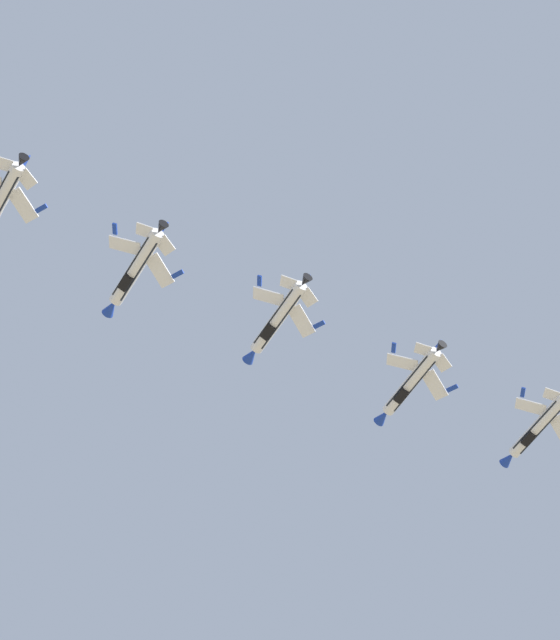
% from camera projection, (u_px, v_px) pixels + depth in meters
% --- Properties ---
extents(fighter_jet_left_wing, '(12.23, 12.64, 4.95)m').
position_uv_depth(fighter_jet_left_wing, '(135.00, 269.00, 183.55)').
color(fighter_jet_left_wing, white).
extents(fighter_jet_right_wing, '(12.20, 12.64, 5.03)m').
position_uv_depth(fighter_jet_right_wing, '(277.00, 319.00, 191.83)').
color(fighter_jet_right_wing, white).
extents(fighter_jet_left_outer, '(12.27, 12.64, 4.83)m').
position_uv_depth(fighter_jet_left_outer, '(410.00, 383.00, 198.65)').
color(fighter_jet_left_outer, white).
extents(fighter_jet_right_outer, '(12.23, 12.64, 4.96)m').
position_uv_depth(fighter_jet_right_outer, '(538.00, 427.00, 204.64)').
color(fighter_jet_right_outer, white).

